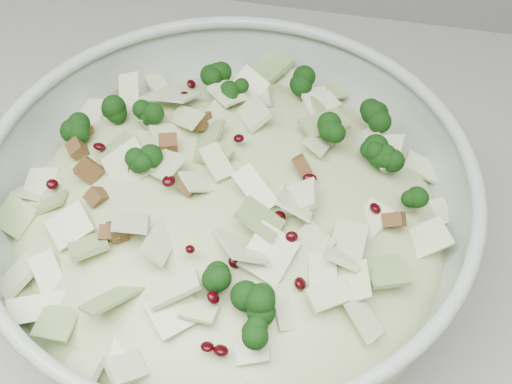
% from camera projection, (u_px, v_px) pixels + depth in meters
% --- Properties ---
extents(mixing_bowl, '(0.42, 0.42, 0.14)m').
position_uv_depth(mixing_bowl, '(229.00, 231.00, 0.52)').
color(mixing_bowl, '#A2B2A3').
rests_on(mixing_bowl, counter).
extents(salad, '(0.33, 0.33, 0.14)m').
position_uv_depth(salad, '(228.00, 212.00, 0.50)').
color(salad, beige).
rests_on(salad, mixing_bowl).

